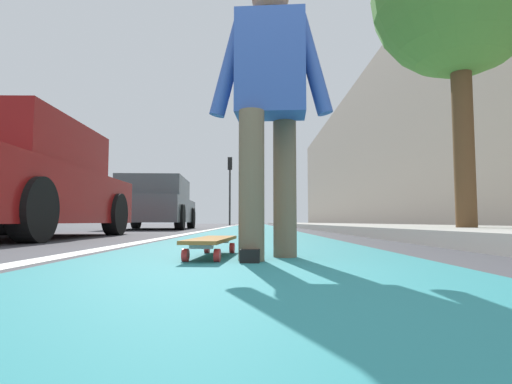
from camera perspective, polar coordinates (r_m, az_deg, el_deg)
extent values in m
plane|color=#38383D|center=(11.05, -0.42, -5.28)|extent=(80.00, 80.00, 0.00)
cube|color=#237075|center=(25.05, -0.31, -4.67)|extent=(56.00, 1.99, 0.00)
cube|color=silver|center=(21.08, -3.45, -4.75)|extent=(52.00, 0.16, 0.01)
cube|color=#9E9B93|center=(19.31, 9.11, -4.56)|extent=(52.00, 3.20, 0.14)
cube|color=gray|center=(24.19, 14.83, 5.00)|extent=(40.00, 1.20, 8.04)
cylinder|color=red|center=(2.80, -6.83, -7.76)|extent=(0.07, 0.04, 0.07)
cylinder|color=red|center=(2.77, -3.35, -7.82)|extent=(0.07, 0.04, 0.07)
cylinder|color=red|center=(2.21, -9.81, -8.68)|extent=(0.07, 0.04, 0.07)
cylinder|color=red|center=(2.18, -5.42, -8.79)|extent=(0.07, 0.04, 0.07)
cube|color=silver|center=(2.78, -5.09, -6.81)|extent=(0.07, 0.12, 0.02)
cube|color=silver|center=(2.19, -7.62, -7.50)|extent=(0.07, 0.12, 0.02)
cube|color=olive|center=(2.49, -6.20, -6.60)|extent=(0.85, 0.26, 0.02)
cylinder|color=brown|center=(2.22, -0.63, 0.97)|extent=(0.14, 0.14, 0.82)
cylinder|color=brown|center=(2.47, 4.04, 0.45)|extent=(0.14, 0.14, 0.82)
cube|color=black|center=(2.21, -0.64, -8.74)|extent=(0.27, 0.12, 0.07)
cube|color=#2D4C99|center=(2.49, 2.02, 17.20)|extent=(0.27, 0.42, 0.60)
cylinder|color=#2D4C99|center=(2.51, -3.71, 17.04)|extent=(0.11, 0.24, 0.60)
cylinder|color=#2D4C99|center=(2.50, 7.79, 17.21)|extent=(0.11, 0.24, 0.60)
cube|color=maroon|center=(6.16, -30.28, -0.53)|extent=(4.05, 1.87, 0.70)
cube|color=maroon|center=(6.10, -30.75, 5.67)|extent=(2.24, 1.70, 0.60)
cube|color=#4C606B|center=(7.07, -26.29, 4.23)|extent=(0.06, 1.60, 0.51)
cylinder|color=black|center=(7.67, -31.41, -2.66)|extent=(0.67, 0.23, 0.67)
cylinder|color=black|center=(6.95, -19.05, -2.95)|extent=(0.67, 0.23, 0.67)
cylinder|color=black|center=(4.65, -28.62, -2.17)|extent=(0.67, 0.23, 0.67)
cube|color=#4C5156|center=(12.49, -13.79, -2.53)|extent=(4.58, 2.11, 0.70)
cube|color=#4C5156|center=(12.38, -13.87, 0.50)|extent=(2.55, 1.86, 0.60)
cube|color=#4C606B|center=(13.59, -12.89, 0.08)|extent=(0.12, 1.67, 0.51)
cylinder|color=black|center=(14.04, -16.35, -3.50)|extent=(0.69, 0.25, 0.68)
cylinder|color=black|center=(13.73, -9.02, -3.61)|extent=(0.69, 0.25, 0.68)
cylinder|color=black|center=(11.34, -19.60, -3.31)|extent=(0.69, 0.25, 0.68)
cylinder|color=black|center=(10.96, -10.55, -3.46)|extent=(0.69, 0.25, 0.68)
cylinder|color=#2D2D2D|center=(26.30, -3.67, -0.74)|extent=(0.12, 0.12, 3.58)
cube|color=black|center=(26.53, -3.65, 3.98)|extent=(0.24, 0.28, 0.80)
sphere|color=#360606|center=(26.69, -3.63, 4.49)|extent=(0.16, 0.16, 0.16)
sphere|color=#392907|center=(26.65, -3.63, 3.94)|extent=(0.16, 0.16, 0.16)
sphere|color=green|center=(26.62, -3.64, 3.39)|extent=(0.16, 0.16, 0.16)
cylinder|color=brown|center=(6.00, 26.95, 6.21)|extent=(0.26, 0.26, 2.49)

